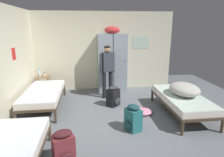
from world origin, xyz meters
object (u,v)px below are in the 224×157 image
object	(u,v)px
bed_left_front	(4,155)
backpack_black	(113,96)
shelf_unit	(43,83)
lotion_bottle	(44,75)
bed_left_rear	(44,94)
bed_right	(182,99)
locker_bank	(112,62)
water_bottle	(40,73)
bedding_heap	(184,89)
backpack_maroon	(64,148)
clothes_pile_pink	(142,111)
backpack_teal	(133,118)
person_traveler	(107,67)

from	to	relation	value
bed_left_front	backpack_black	size ratio (longest dim) A/B	3.45
shelf_unit	lotion_bottle	bearing A→B (deg)	-29.74
bed_left_rear	bed_right	xyz separation A→B (m)	(3.37, -0.83, 0.00)
locker_bank	water_bottle	bearing A→B (deg)	-179.51
bedding_heap	backpack_maroon	world-z (taller)	bedding_heap
water_bottle	backpack_maroon	xyz separation A→B (m)	(1.08, -3.45, -0.43)
bedding_heap	locker_bank	bearing A→B (deg)	126.61
bed_right	clothes_pile_pink	distance (m)	0.99
backpack_teal	clothes_pile_pink	xyz separation A→B (m)	(0.41, 0.74, -0.21)
backpack_black	clothes_pile_pink	xyz separation A→B (m)	(0.63, -0.58, -0.21)
bed_left_front	backpack_maroon	size ratio (longest dim) A/B	3.45
backpack_black	clothes_pile_pink	world-z (taller)	backpack_black
shelf_unit	bedding_heap	distance (m)	4.17
lotion_bottle	backpack_black	distance (m)	2.36
backpack_black	bed_left_rear	bearing A→B (deg)	177.15
backpack_teal	backpack_maroon	world-z (taller)	same
bed_left_rear	backpack_teal	distance (m)	2.49
backpack_teal	shelf_unit	bearing A→B (deg)	131.69
person_traveler	backpack_black	xyz separation A→B (m)	(0.09, -0.67, -0.67)
bedding_heap	backpack_maroon	bearing A→B (deg)	-151.06
backpack_black	locker_bank	bearing A→B (deg)	84.36
bedding_heap	backpack_maroon	size ratio (longest dim) A/B	1.53
bed_left_front	person_traveler	world-z (taller)	person_traveler
person_traveler	water_bottle	distance (m)	2.15
bed_left_rear	bed_left_front	bearing A→B (deg)	-90.00
shelf_unit	backpack_teal	bearing A→B (deg)	-48.31
water_bottle	clothes_pile_pink	bearing A→B (deg)	-33.62
shelf_unit	bed_left_front	world-z (taller)	shelf_unit
bed_left_rear	person_traveler	distance (m)	1.90
locker_bank	person_traveler	world-z (taller)	locker_bank
shelf_unit	person_traveler	world-z (taller)	person_traveler
bedding_heap	clothes_pile_pink	xyz separation A→B (m)	(-0.97, 0.13, -0.58)
clothes_pile_pink	locker_bank	bearing A→B (deg)	105.18
bed_right	clothes_pile_pink	bearing A→B (deg)	170.78
locker_bank	backpack_maroon	bearing A→B (deg)	-108.90
locker_bank	backpack_black	size ratio (longest dim) A/B	3.76
lotion_bottle	bed_right	bearing A→B (deg)	-28.59
shelf_unit	bed_left_rear	world-z (taller)	shelf_unit
person_traveler	backpack_teal	distance (m)	2.13
bed_left_front	clothes_pile_pink	xyz separation A→B (m)	(2.45, 1.86, -0.33)
bed_left_front	backpack_teal	world-z (taller)	backpack_teal
backpack_teal	backpack_maroon	size ratio (longest dim) A/B	1.00
person_traveler	backpack_teal	xyz separation A→B (m)	(0.32, -2.00, -0.67)
person_traveler	lotion_bottle	size ratio (longest dim) A/B	11.77
bed_left_front	water_bottle	bearing A→B (deg)	95.09
lotion_bottle	backpack_black	xyz separation A→B (m)	(1.99, -1.20, -0.37)
bedding_heap	lotion_bottle	xyz separation A→B (m)	(-3.60, 1.91, -0.00)
bed_right	backpack_teal	bearing A→B (deg)	-156.04
backpack_teal	backpack_maroon	bearing A→B (deg)	-146.25
shelf_unit	bed_left_front	size ratio (longest dim) A/B	0.30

